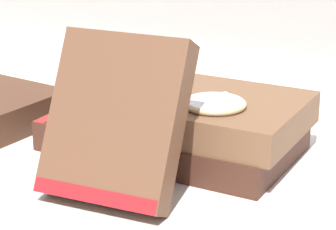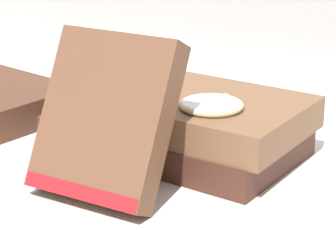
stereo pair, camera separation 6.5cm
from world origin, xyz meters
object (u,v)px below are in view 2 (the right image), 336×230
Objects in this scene: book_leaning_front at (105,123)px; reading_glasses at (227,99)px; book_flat_bottom at (170,134)px; pocket_watch at (212,105)px; book_flat_top at (186,109)px.

book_leaning_front reaches higher than reading_glasses.
pocket_watch is at bearing -20.86° from book_flat_bottom.
book_flat_bottom is 4.03× the size of pocket_watch.
reading_glasses is at bearing 100.24° from book_flat_bottom.
book_leaning_front is (0.01, -0.12, 0.05)m from book_flat_bottom.
reading_glasses is at bearing 105.79° from book_flat_top.
book_flat_top reaches higher than book_flat_bottom.
book_flat_bottom is at bearing 178.04° from book_flat_top.
book_leaning_front reaches higher than book_flat_top.
book_flat_top reaches higher than reading_glasses.
reading_glasses is at bearing 111.17° from pocket_watch.
reading_glasses is at bearing 94.40° from book_leaning_front.
pocket_watch is (0.05, 0.09, -0.00)m from book_leaning_front.
pocket_watch is 0.56× the size of reading_glasses.
book_leaning_front is at bearing -82.51° from book_flat_bottom.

